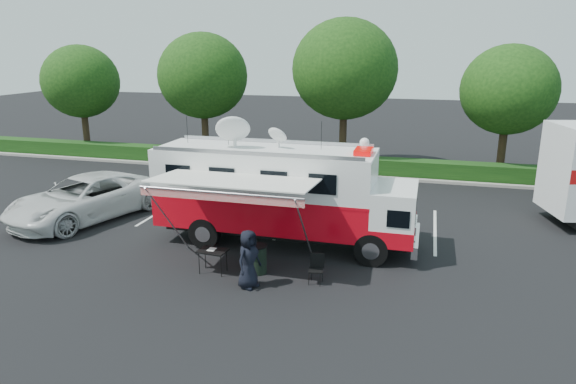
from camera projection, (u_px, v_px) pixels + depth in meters
name	position (u px, v px, depth m)	size (l,w,h in m)	color
ground_plane	(285.00, 244.00, 19.39)	(120.00, 120.00, 0.00)	black
back_border	(364.00, 86.00, 29.73)	(60.00, 6.14, 8.87)	#9E998E
stall_lines	(292.00, 218.00, 22.30)	(24.12, 5.50, 0.01)	silver
command_truck	(282.00, 193.00, 18.88)	(9.64, 2.65, 4.63)	black
awning	(232.00, 184.00, 16.27)	(5.26, 2.71, 3.18)	silver
white_suv	(87.00, 219.00, 22.23)	(3.09, 6.70, 1.86)	silver
person	(249.00, 287.00, 15.90)	(0.91, 0.59, 1.85)	black
folding_table	(213.00, 251.00, 16.72)	(0.98, 0.73, 0.80)	black
folding_chair	(317.00, 266.00, 16.09)	(0.51, 0.54, 0.94)	black
trash_bin	(258.00, 259.00, 16.79)	(0.64, 0.64, 0.96)	black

